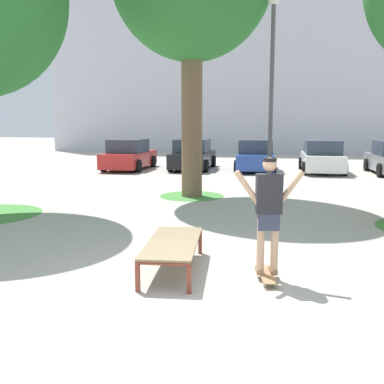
# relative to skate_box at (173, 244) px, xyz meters

# --- Properties ---
(ground_plane) EXTENTS (120.00, 120.00, 0.00)m
(ground_plane) POSITION_rel_skate_box_xyz_m (0.42, -0.76, -0.41)
(ground_plane) COLOR #B2AA9E
(building_facade) EXTENTS (36.41, 4.00, 12.42)m
(building_facade) POSITION_rel_skate_box_xyz_m (1.27, 29.27, 5.79)
(building_facade) COLOR silver
(building_facade) RESTS_ON ground
(skate_box) EXTENTS (0.94, 1.97, 0.46)m
(skate_box) POSITION_rel_skate_box_xyz_m (0.00, 0.00, 0.00)
(skate_box) COLOR brown
(skate_box) RESTS_ON ground
(skateboard) EXTENTS (0.34, 0.82, 0.09)m
(skateboard) POSITION_rel_skate_box_xyz_m (1.44, -0.15, -0.34)
(skateboard) COLOR #9E754C
(skateboard) RESTS_ON ground
(skater) EXTENTS (1.00, 0.33, 1.69)m
(skater) POSITION_rel_skate_box_xyz_m (1.44, -0.15, 0.66)
(skater) COLOR tan
(skater) RESTS_ON skateboard
(grass_patch_mid_back) EXTENTS (2.02, 2.02, 0.01)m
(grass_patch_mid_back) POSITION_rel_skate_box_xyz_m (-1.10, 6.94, -0.41)
(grass_patch_mid_back) COLOR #47893D
(grass_patch_mid_back) RESTS_ON ground
(car_red) EXTENTS (1.97, 4.23, 1.50)m
(car_red) POSITION_rel_skate_box_xyz_m (-5.77, 14.30, 0.28)
(car_red) COLOR red
(car_red) RESTS_ON ground
(car_black) EXTENTS (1.96, 4.22, 1.50)m
(car_black) POSITION_rel_skate_box_xyz_m (-2.67, 14.99, 0.28)
(car_black) COLOR black
(car_black) RESTS_ON ground
(car_blue) EXTENTS (2.07, 4.28, 1.50)m
(car_blue) POSITION_rel_skate_box_xyz_m (0.42, 14.99, 0.28)
(car_blue) COLOR #28479E
(car_blue) RESTS_ON ground
(car_white) EXTENTS (1.96, 4.22, 1.50)m
(car_white) POSITION_rel_skate_box_xyz_m (3.52, 14.84, 0.28)
(car_white) COLOR silver
(car_white) RESTS_ON ground
(light_post) EXTENTS (0.36, 0.36, 5.83)m
(light_post) POSITION_rel_skate_box_xyz_m (1.29, 6.46, 3.41)
(light_post) COLOR #4C4C51
(light_post) RESTS_ON ground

